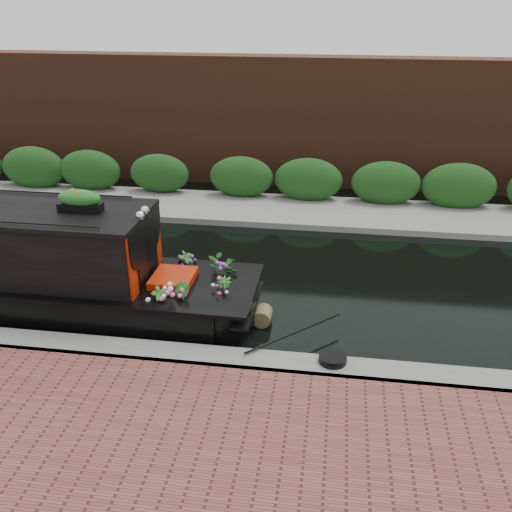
# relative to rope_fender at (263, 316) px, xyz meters

# --- Properties ---
(ground) EXTENTS (80.00, 80.00, 0.00)m
(ground) POSITION_rel_rope_fender_xyz_m (-1.74, 1.77, -0.17)
(ground) COLOR black
(ground) RESTS_ON ground
(near_bank_coping) EXTENTS (40.00, 0.60, 0.50)m
(near_bank_coping) POSITION_rel_rope_fender_xyz_m (-1.74, -1.53, -0.17)
(near_bank_coping) COLOR slate
(near_bank_coping) RESTS_ON ground
(far_bank_path) EXTENTS (40.00, 2.40, 0.34)m
(far_bank_path) POSITION_rel_rope_fender_xyz_m (-1.74, 5.97, -0.17)
(far_bank_path) COLOR gray
(far_bank_path) RESTS_ON ground
(far_hedge) EXTENTS (40.00, 1.10, 2.80)m
(far_hedge) POSITION_rel_rope_fender_xyz_m (-1.74, 6.87, -0.17)
(far_hedge) COLOR #1A4216
(far_hedge) RESTS_ON ground
(far_brick_wall) EXTENTS (40.00, 1.00, 8.00)m
(far_brick_wall) POSITION_rel_rope_fender_xyz_m (-1.74, 8.97, -0.17)
(far_brick_wall) COLOR #4C2819
(far_brick_wall) RESTS_ON ground
(rope_fender) EXTENTS (0.34, 0.40, 0.34)m
(rope_fender) POSITION_rel_rope_fender_xyz_m (0.00, 0.00, 0.00)
(rope_fender) COLOR brown
(rope_fender) RESTS_ON ground
(coiled_mooring_rope) EXTENTS (0.46, 0.46, 0.12)m
(coiled_mooring_rope) POSITION_rel_rope_fender_xyz_m (1.36, -1.41, 0.14)
(coiled_mooring_rope) COLOR black
(coiled_mooring_rope) RESTS_ON near_bank_coping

